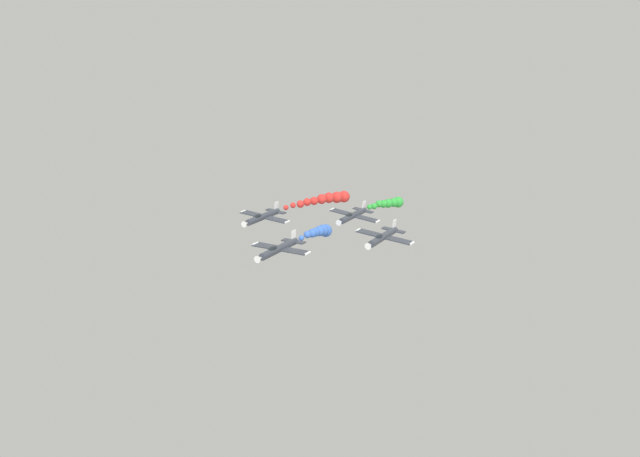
{
  "coord_description": "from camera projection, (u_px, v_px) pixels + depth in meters",
  "views": [
    {
      "loc": [
        -48.64,
        86.61,
        95.24
      ],
      "look_at": [
        0.0,
        0.0,
        66.46
      ],
      "focal_mm": 35.55,
      "sensor_mm": 36.0,
      "label": 1
    }
  ],
  "objects": [
    {
      "name": "airplane_lead",
      "position": [
        279.0,
        249.0,
        93.13
      ],
      "size": [
        9.56,
        10.35,
        2.32
      ],
      "rotation": [
        0.0,
        -0.0,
        0.0
      ],
      "color": "#333842"
    },
    {
      "name": "airplane_left_outer",
      "position": [
        353.0,
        215.0,
        112.92
      ],
      "size": [
        9.54,
        10.35,
        2.58
      ],
      "rotation": [
        0.0,
        -0.11,
        0.0
      ],
      "color": "#333842"
    },
    {
      "name": "smoke_trail_lead",
      "position": [
        320.0,
        231.0,
        105.54
      ],
      "size": [
        2.99,
        11.39,
        3.33
      ],
      "color": "blue"
    },
    {
      "name": "airplane_left_inner",
      "position": [
        383.0,
        237.0,
        98.3
      ],
      "size": [
        9.56,
        10.35,
        2.46
      ],
      "rotation": [
        0.0,
        -0.09,
        0.0
      ],
      "color": "#333842"
    },
    {
      "name": "smoke_trail_right_inner",
      "position": [
        328.0,
        199.0,
        126.09
      ],
      "size": [
        4.18,
        20.01,
        3.11
      ],
      "color": "red"
    },
    {
      "name": "smoke_trail_left_outer",
      "position": [
        390.0,
        203.0,
        125.39
      ],
      "size": [
        2.78,
        12.74,
        2.93
      ],
      "color": "green"
    },
    {
      "name": "airplane_right_inner",
      "position": [
        263.0,
        217.0,
        109.15
      ],
      "size": [
        9.56,
        10.35,
        2.39
      ],
      "rotation": [
        0.0,
        -0.07,
        0.0
      ],
      "color": "#333842"
    }
  ]
}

